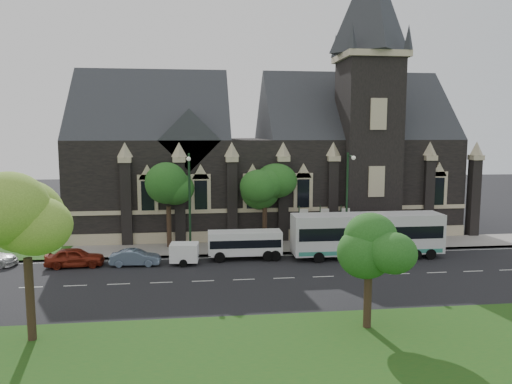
{
  "coord_description": "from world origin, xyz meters",
  "views": [
    {
      "loc": [
        -3.24,
        -34.48,
        10.85
      ],
      "look_at": [
        1.62,
        6.0,
        5.74
      ],
      "focal_mm": 34.02,
      "sensor_mm": 36.0,
      "label": 1
    }
  ],
  "objects": [
    {
      "name": "banner_flag_left",
      "position": [
        6.29,
        9.0,
        2.38
      ],
      "size": [
        0.9,
        0.1,
        4.0
      ],
      "color": "black",
      "rests_on": "ground"
    },
    {
      "name": "museum",
      "position": [
        5.12,
        18.78,
        8.17
      ],
      "size": [
        40.0,
        17.7,
        29.9
      ],
      "color": "black",
      "rests_on": "ground"
    },
    {
      "name": "street_lamp_near",
      "position": [
        10.0,
        7.09,
        5.11
      ],
      "size": [
        0.36,
        1.88,
        9.0
      ],
      "color": "black",
      "rests_on": "ground"
    },
    {
      "name": "tour_coach",
      "position": [
        11.19,
        5.16,
        2.06
      ],
      "size": [
        13.02,
        3.09,
        3.79
      ],
      "rotation": [
        0.0,
        0.0,
        -0.01
      ],
      "color": "silver",
      "rests_on": "ground"
    },
    {
      "name": "box_trailer",
      "position": [
        -4.45,
        4.71,
        0.99
      ],
      "size": [
        3.33,
        1.96,
        1.75
      ],
      "rotation": [
        0.0,
        0.0,
        -0.08
      ],
      "color": "white",
      "rests_on": "ground"
    },
    {
      "name": "tree_park_east",
      "position": [
        6.18,
        -9.32,
        4.62
      ],
      "size": [
        3.4,
        3.4,
        6.28
      ],
      "color": "black",
      "rests_on": "ground"
    },
    {
      "name": "banner_flag_center",
      "position": [
        8.29,
        9.0,
        2.38
      ],
      "size": [
        0.9,
        0.1,
        4.0
      ],
      "color": "black",
      "rests_on": "ground"
    },
    {
      "name": "tree_walk_right",
      "position": [
        3.21,
        10.71,
        5.82
      ],
      "size": [
        4.08,
        4.08,
        7.8
      ],
      "color": "black",
      "rests_on": "ground"
    },
    {
      "name": "shuttle_bus",
      "position": [
        0.67,
        5.82,
        1.4
      ],
      "size": [
        6.26,
        2.3,
        2.41
      ],
      "rotation": [
        0.0,
        0.0,
        -0.01
      ],
      "color": "white",
      "rests_on": "ground"
    },
    {
      "name": "street_lamp_mid",
      "position": [
        -4.0,
        7.09,
        5.11
      ],
      "size": [
        0.36,
        1.88,
        9.0
      ],
      "color": "black",
      "rests_on": "ground"
    },
    {
      "name": "sedan",
      "position": [
        -8.42,
        4.83,
        0.66
      ],
      "size": [
        4.06,
        1.58,
        1.32
      ],
      "primitive_type": "imported",
      "rotation": [
        0.0,
        0.0,
        1.52
      ],
      "color": "slate",
      "rests_on": "ground"
    },
    {
      "name": "car_far_red",
      "position": [
        -13.19,
        5.05,
        0.78
      ],
      "size": [
        4.65,
        2.07,
        1.55
      ],
      "primitive_type": "imported",
      "rotation": [
        0.0,
        0.0,
        1.62
      ],
      "color": "maroon",
      "rests_on": "ground"
    },
    {
      "name": "tree_park_near",
      "position": [
        -11.77,
        -8.77,
        6.42
      ],
      "size": [
        4.42,
        4.42,
        8.56
      ],
      "color": "black",
      "rests_on": "ground"
    },
    {
      "name": "banner_flag_right",
      "position": [
        10.29,
        9.0,
        2.38
      ],
      "size": [
        0.9,
        0.1,
        4.0
      ],
      "color": "black",
      "rests_on": "ground"
    },
    {
      "name": "sidewalk",
      "position": [
        0.0,
        9.5,
        0.07
      ],
      "size": [
        80.0,
        5.0,
        0.15
      ],
      "primitive_type": "cube",
      "color": "gray",
      "rests_on": "ground"
    },
    {
      "name": "tree_walk_left",
      "position": [
        -5.8,
        10.7,
        5.73
      ],
      "size": [
        3.91,
        3.91,
        7.64
      ],
      "color": "black",
      "rests_on": "ground"
    },
    {
      "name": "ground",
      "position": [
        0.0,
        0.0,
        0.0
      ],
      "size": [
        160.0,
        160.0,
        0.0
      ],
      "primitive_type": "plane",
      "color": "black",
      "rests_on": "ground"
    }
  ]
}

